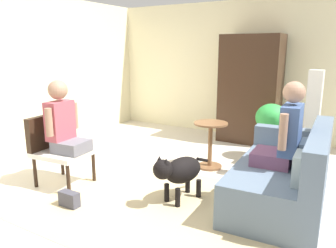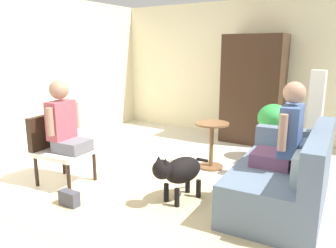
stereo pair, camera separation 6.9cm
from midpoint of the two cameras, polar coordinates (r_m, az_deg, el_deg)
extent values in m
plane|color=beige|center=(3.84, 0.65, -12.36)|extent=(7.33, 7.33, 0.00)
cube|color=beige|center=(6.36, 15.56, 8.97)|extent=(6.30, 0.12, 2.51)
cube|color=beige|center=(5.75, -23.52, 8.00)|extent=(0.12, 6.71, 2.51)
cube|color=#C6B284|center=(3.55, 0.68, -14.58)|extent=(2.73, 2.05, 0.01)
cube|color=slate|center=(3.75, 19.23, -10.10)|extent=(0.96, 1.67, 0.45)
cube|color=slate|center=(3.57, 25.28, -4.40)|extent=(0.26, 1.64, 0.42)
cube|color=slate|center=(4.32, 21.26, -2.36)|extent=(0.89, 0.22, 0.24)
cube|color=#9EB2B7|center=(3.21, 22.31, -7.27)|extent=(0.12, 0.32, 0.28)
cube|color=#9EB2B7|center=(3.65, 23.20, -4.98)|extent=(0.12, 0.34, 0.28)
cylinder|color=black|center=(4.29, -12.17, -7.19)|extent=(0.04, 0.04, 0.37)
cylinder|color=black|center=(3.98, -16.34, -9.09)|extent=(0.04, 0.04, 0.37)
cylinder|color=black|center=(4.62, -17.22, -6.01)|extent=(0.04, 0.04, 0.37)
cylinder|color=black|center=(4.33, -21.42, -7.63)|extent=(0.04, 0.04, 0.37)
cube|color=white|center=(4.23, -17.01, -4.68)|extent=(0.67, 0.61, 0.06)
cube|color=black|center=(4.36, -19.78, -1.15)|extent=(0.13, 0.56, 0.41)
cube|color=#6F4363|center=(3.66, 18.09, -5.65)|extent=(0.41, 0.42, 0.14)
cube|color=#3F598C|center=(3.55, 21.07, -1.02)|extent=(0.20, 0.41, 0.51)
sphere|color=#A57A60|center=(3.48, 21.58, 5.09)|extent=(0.22, 0.22, 0.22)
cylinder|color=#A57A60|center=(3.32, 19.83, -1.41)|extent=(0.08, 0.08, 0.35)
cylinder|color=#A57A60|center=(3.78, 21.03, 0.20)|extent=(0.08, 0.08, 0.35)
cube|color=slate|center=(4.11, -15.74, -3.64)|extent=(0.40, 0.37, 0.14)
cube|color=#B24C59|center=(4.14, -17.57, 0.68)|extent=(0.21, 0.36, 0.46)
sphere|color=#A57A60|center=(4.09, -17.92, 5.69)|extent=(0.23, 0.23, 0.23)
cylinder|color=#A57A60|center=(4.26, -15.23, 1.47)|extent=(0.08, 0.08, 0.32)
cylinder|color=#A57A60|center=(3.97, -19.30, 0.36)|extent=(0.08, 0.08, 0.32)
cylinder|color=brown|center=(4.56, 8.07, 0.07)|extent=(0.47, 0.47, 0.02)
cylinder|color=brown|center=(4.64, 7.95, -3.85)|extent=(0.06, 0.06, 0.63)
cylinder|color=brown|center=(4.73, 7.83, -7.31)|extent=(0.34, 0.34, 0.03)
ellipsoid|color=black|center=(3.63, 3.13, -7.96)|extent=(0.40, 0.54, 0.28)
sphere|color=black|center=(3.41, -0.44, -7.88)|extent=(0.21, 0.21, 0.21)
cone|color=black|center=(3.34, 0.16, -6.45)|extent=(0.06, 0.06, 0.06)
cone|color=black|center=(3.41, -1.04, -6.02)|extent=(0.06, 0.06, 0.06)
cylinder|color=black|center=(3.84, 6.49, -6.21)|extent=(0.08, 0.18, 0.10)
cylinder|color=black|center=(3.57, 2.14, -12.65)|extent=(0.06, 0.06, 0.21)
cylinder|color=black|center=(3.68, 0.25, -11.82)|extent=(0.06, 0.06, 0.21)
cylinder|color=black|center=(3.79, 5.83, -11.10)|extent=(0.06, 0.06, 0.21)
cylinder|color=black|center=(3.89, 3.94, -10.39)|extent=(0.06, 0.06, 0.21)
cylinder|color=#996047|center=(5.26, 17.79, -4.45)|extent=(0.27, 0.27, 0.25)
cylinder|color=brown|center=(5.20, 17.96, -2.07)|extent=(0.03, 0.03, 0.20)
ellipsoid|color=green|center=(5.14, 18.18, 1.00)|extent=(0.46, 0.46, 0.42)
cube|color=#4C4742|center=(5.01, 23.68, -6.97)|extent=(0.20, 0.20, 0.06)
cube|color=white|center=(4.83, 24.42, 0.72)|extent=(0.18, 0.18, 1.31)
cube|color=#382316|center=(5.98, 14.84, 5.77)|extent=(1.01, 0.56, 1.88)
cube|color=#3F3F4C|center=(3.74, -16.23, -12.27)|extent=(0.23, 0.10, 0.17)
camera|label=1|loc=(0.03, -89.46, 0.12)|focal=35.18mm
camera|label=2|loc=(0.03, 90.54, -0.12)|focal=35.18mm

